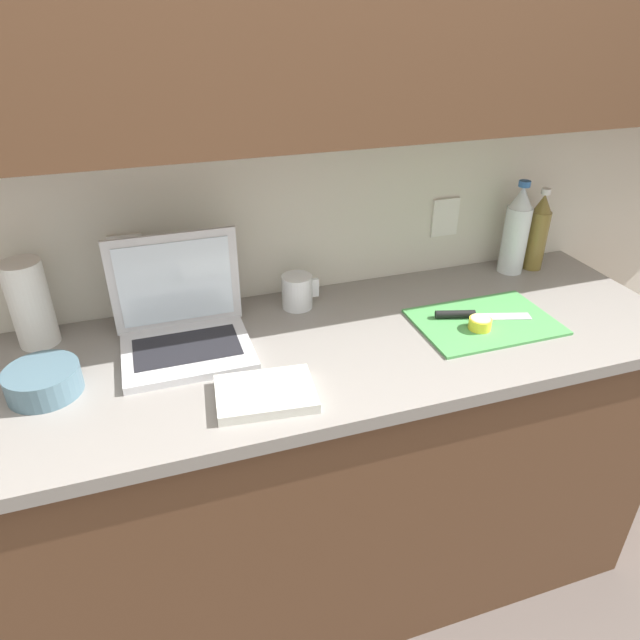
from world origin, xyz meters
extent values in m
plane|color=#564C47|center=(0.00, 0.00, 0.00)|extent=(12.00, 12.00, 0.00)
cube|color=silver|center=(0.00, 0.35, 1.30)|extent=(5.20, 0.06, 2.60)
cube|color=white|center=(-0.27, 0.31, 1.11)|extent=(0.09, 0.01, 0.12)
cube|color=white|center=(0.69, 0.31, 1.11)|extent=(0.09, 0.01, 0.12)
cube|color=brown|center=(0.00, 0.00, 0.45)|extent=(2.29, 0.60, 0.89)
cube|color=gray|center=(0.00, 0.00, 0.91)|extent=(2.36, 0.64, 0.03)
cube|color=silver|center=(-0.16, 0.06, 0.94)|extent=(0.32, 0.26, 0.02)
cube|color=black|center=(-0.16, 0.06, 0.95)|extent=(0.26, 0.15, 0.00)
cube|color=silver|center=(-0.16, 0.19, 1.07)|extent=(0.33, 0.01, 0.26)
cube|color=silver|center=(-0.16, 0.18, 1.07)|extent=(0.29, 0.01, 0.22)
cube|color=#4C9E51|center=(0.64, -0.04, 0.93)|extent=(0.38, 0.26, 0.01)
cube|color=silver|center=(0.70, -0.04, 0.94)|extent=(0.16, 0.08, 0.00)
cylinder|color=black|center=(0.57, 0.00, 0.95)|extent=(0.11, 0.05, 0.02)
cylinder|color=yellow|center=(0.60, -0.07, 0.95)|extent=(0.06, 0.06, 0.03)
cylinder|color=#F4EAA3|center=(0.60, -0.07, 0.97)|extent=(0.05, 0.05, 0.00)
cylinder|color=silver|center=(0.91, 0.23, 1.04)|extent=(0.08, 0.08, 0.22)
cone|color=silver|center=(0.91, 0.23, 1.18)|extent=(0.07, 0.07, 0.07)
cylinder|color=#3366B2|center=(0.91, 0.23, 1.22)|extent=(0.04, 0.04, 0.02)
cylinder|color=olive|center=(0.99, 0.23, 1.03)|extent=(0.06, 0.06, 0.19)
cone|color=olive|center=(0.99, 0.23, 1.15)|extent=(0.06, 0.06, 0.06)
cylinder|color=white|center=(0.99, 0.23, 1.19)|extent=(0.03, 0.03, 0.02)
cylinder|color=silver|center=(0.18, 0.21, 0.98)|extent=(0.09, 0.09, 0.10)
cube|color=silver|center=(0.23, 0.21, 0.98)|extent=(0.02, 0.01, 0.05)
cylinder|color=slate|center=(-0.48, 0.00, 0.96)|extent=(0.17, 0.17, 0.06)
cylinder|color=white|center=(-0.51, 0.24, 1.04)|extent=(0.10, 0.10, 0.23)
cube|color=silver|center=(-0.01, -0.18, 0.94)|extent=(0.24, 0.18, 0.02)
camera|label=1|loc=(-0.22, -1.19, 1.72)|focal=32.00mm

